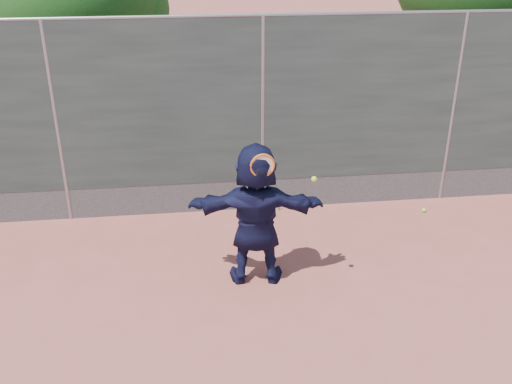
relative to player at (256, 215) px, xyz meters
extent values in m
plane|color=#9E4C42|center=(0.35, -1.51, -0.92)|extent=(80.00, 80.00, 0.00)
imported|color=black|center=(0.00, 0.00, 0.00)|extent=(1.74, 0.71, 1.83)
sphere|color=#ADDC30|center=(2.88, 1.51, -0.88)|extent=(0.07, 0.07, 0.07)
cube|color=#38423D|center=(0.35, 1.99, 0.83)|extent=(20.00, 0.04, 2.50)
cube|color=slate|center=(0.35, 1.99, -0.67)|extent=(20.00, 0.03, 0.50)
cylinder|color=gray|center=(0.35, 1.99, 2.08)|extent=(20.00, 0.05, 0.05)
cylinder|color=gray|center=(-2.65, 1.99, 0.58)|extent=(0.06, 0.06, 3.00)
cylinder|color=gray|center=(0.35, 1.99, 0.58)|extent=(0.06, 0.06, 3.00)
cylinder|color=gray|center=(3.35, 1.99, 0.58)|extent=(0.06, 0.06, 3.00)
torus|color=orange|center=(0.05, -0.20, 0.73)|extent=(0.29, 0.05, 0.29)
cylinder|color=beige|center=(0.05, -0.20, 0.73)|extent=(0.25, 0.03, 0.25)
cylinder|color=black|center=(0.00, -0.18, 0.53)|extent=(0.04, 0.13, 0.33)
sphere|color=#ADDC30|center=(0.64, -0.29, 0.56)|extent=(0.07, 0.07, 0.07)
cylinder|color=#382314|center=(4.85, 4.19, 0.38)|extent=(0.28, 0.28, 2.60)
cylinder|color=#382314|center=(-2.65, 4.99, 0.18)|extent=(0.28, 0.28, 2.20)
sphere|color=#23561C|center=(-2.05, 5.19, 1.81)|extent=(2.10, 2.10, 2.10)
cone|color=#387226|center=(0.60, 1.87, -0.79)|extent=(0.03, 0.03, 0.26)
cone|color=#387226|center=(0.90, 1.89, -0.77)|extent=(0.03, 0.03, 0.30)
cone|color=#387226|center=(0.25, 1.85, -0.81)|extent=(0.03, 0.03, 0.22)
camera|label=1|loc=(-0.77, -6.16, 3.21)|focal=40.00mm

